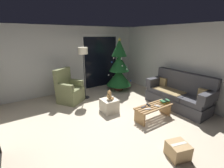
{
  "coord_description": "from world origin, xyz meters",
  "views": [
    {
      "loc": [
        -1.78,
        -2.71,
        2.17
      ],
      "look_at": [
        0.4,
        0.7,
        0.85
      ],
      "focal_mm": 24.22,
      "sensor_mm": 36.0,
      "label": 1
    }
  ],
  "objects_px": {
    "ottoman": "(109,105)",
    "remote_graphite": "(144,107)",
    "book_stack": "(165,101)",
    "cardboard_box_taped_mid_floor": "(178,150)",
    "remote_white": "(157,106)",
    "cell_phone": "(165,100)",
    "floor_lamp": "(83,56)",
    "teddy_bear_honey": "(110,96)",
    "remote_black": "(148,105)",
    "couch": "(178,94)",
    "remote_silver": "(148,109)",
    "coffee_table": "(153,110)",
    "armchair": "(69,90)",
    "christmas_tree": "(119,68)"
  },
  "relations": [
    {
      "from": "ottoman",
      "to": "remote_graphite",
      "type": "bearing_deg",
      "value": -59.98
    },
    {
      "from": "book_stack",
      "to": "cardboard_box_taped_mid_floor",
      "type": "distance_m",
      "value": 1.61
    },
    {
      "from": "remote_white",
      "to": "cell_phone",
      "type": "bearing_deg",
      "value": 162.7
    },
    {
      "from": "remote_white",
      "to": "cell_phone",
      "type": "distance_m",
      "value": 0.35
    },
    {
      "from": "floor_lamp",
      "to": "teddy_bear_honey",
      "type": "relative_size",
      "value": 6.25
    },
    {
      "from": "remote_black",
      "to": "remote_white",
      "type": "xyz_separation_m",
      "value": [
        0.16,
        -0.17,
        0.0
      ]
    },
    {
      "from": "teddy_bear_honey",
      "to": "couch",
      "type": "bearing_deg",
      "value": -23.37
    },
    {
      "from": "teddy_bear_honey",
      "to": "remote_silver",
      "type": "bearing_deg",
      "value": -63.61
    },
    {
      "from": "couch",
      "to": "coffee_table",
      "type": "bearing_deg",
      "value": -175.22
    },
    {
      "from": "remote_silver",
      "to": "floor_lamp",
      "type": "bearing_deg",
      "value": 47.74
    },
    {
      "from": "teddy_bear_honey",
      "to": "floor_lamp",
      "type": "bearing_deg",
      "value": 98.01
    },
    {
      "from": "book_stack",
      "to": "teddy_bear_honey",
      "type": "relative_size",
      "value": 0.93
    },
    {
      "from": "ottoman",
      "to": "armchair",
      "type": "bearing_deg",
      "value": 120.02
    },
    {
      "from": "remote_white",
      "to": "ottoman",
      "type": "distance_m",
      "value": 1.36
    },
    {
      "from": "couch",
      "to": "ottoman",
      "type": "xyz_separation_m",
      "value": [
        -2.0,
        0.87,
        -0.21
      ]
    },
    {
      "from": "coffee_table",
      "to": "armchair",
      "type": "height_order",
      "value": "armchair"
    },
    {
      "from": "remote_black",
      "to": "cardboard_box_taped_mid_floor",
      "type": "xyz_separation_m",
      "value": [
        -0.56,
        -1.31,
        -0.24
      ]
    },
    {
      "from": "floor_lamp",
      "to": "cardboard_box_taped_mid_floor",
      "type": "bearing_deg",
      "value": -84.72
    },
    {
      "from": "floor_lamp",
      "to": "armchair",
      "type": "bearing_deg",
      "value": -178.2
    },
    {
      "from": "christmas_tree",
      "to": "cardboard_box_taped_mid_floor",
      "type": "bearing_deg",
      "value": -108.2
    },
    {
      "from": "couch",
      "to": "armchair",
      "type": "xyz_separation_m",
      "value": [
        -2.76,
        2.19,
        0.0
      ]
    },
    {
      "from": "couch",
      "to": "armchair",
      "type": "height_order",
      "value": "armchair"
    },
    {
      "from": "remote_white",
      "to": "ottoman",
      "type": "relative_size",
      "value": 0.35
    },
    {
      "from": "book_stack",
      "to": "ottoman",
      "type": "xyz_separation_m",
      "value": [
        -1.2,
        1.01,
        -0.22
      ]
    },
    {
      "from": "remote_graphite",
      "to": "remote_black",
      "type": "relative_size",
      "value": 1.0
    },
    {
      "from": "remote_graphite",
      "to": "armchair",
      "type": "relative_size",
      "value": 0.14
    },
    {
      "from": "couch",
      "to": "floor_lamp",
      "type": "distance_m",
      "value": 3.29
    },
    {
      "from": "coffee_table",
      "to": "floor_lamp",
      "type": "relative_size",
      "value": 0.62
    },
    {
      "from": "coffee_table",
      "to": "book_stack",
      "type": "distance_m",
      "value": 0.44
    },
    {
      "from": "remote_black",
      "to": "christmas_tree",
      "type": "distance_m",
      "value": 2.4
    },
    {
      "from": "remote_black",
      "to": "armchair",
      "type": "distance_m",
      "value": 2.64
    },
    {
      "from": "remote_silver",
      "to": "remote_white",
      "type": "height_order",
      "value": "same"
    },
    {
      "from": "remote_black",
      "to": "floor_lamp",
      "type": "distance_m",
      "value": 2.64
    },
    {
      "from": "remote_graphite",
      "to": "remote_silver",
      "type": "height_order",
      "value": "same"
    },
    {
      "from": "remote_silver",
      "to": "armchair",
      "type": "xyz_separation_m",
      "value": [
        -1.28,
        2.36,
        0.02
      ]
    },
    {
      "from": "book_stack",
      "to": "floor_lamp",
      "type": "xyz_separation_m",
      "value": [
        -1.39,
        2.35,
        1.1
      ]
    },
    {
      "from": "couch",
      "to": "teddy_bear_honey",
      "type": "relative_size",
      "value": 6.87
    },
    {
      "from": "armchair",
      "to": "remote_graphite",
      "type": "bearing_deg",
      "value": -59.98
    },
    {
      "from": "remote_silver",
      "to": "ottoman",
      "type": "bearing_deg",
      "value": 57.87
    },
    {
      "from": "couch",
      "to": "remote_black",
      "type": "relative_size",
      "value": 12.56
    },
    {
      "from": "coffee_table",
      "to": "remote_silver",
      "type": "bearing_deg",
      "value": -167.53
    },
    {
      "from": "ottoman",
      "to": "cell_phone",
      "type": "bearing_deg",
      "value": -39.95
    },
    {
      "from": "cell_phone",
      "to": "armchair",
      "type": "height_order",
      "value": "armchair"
    },
    {
      "from": "remote_black",
      "to": "christmas_tree",
      "type": "bearing_deg",
      "value": -94.1
    },
    {
      "from": "christmas_tree",
      "to": "remote_white",
      "type": "bearing_deg",
      "value": -100.7
    },
    {
      "from": "christmas_tree",
      "to": "coffee_table",
      "type": "bearing_deg",
      "value": -102.35
    },
    {
      "from": "remote_silver",
      "to": "christmas_tree",
      "type": "bearing_deg",
      "value": 13.02
    },
    {
      "from": "teddy_bear_honey",
      "to": "coffee_table",
      "type": "bearing_deg",
      "value": -50.41
    },
    {
      "from": "remote_white",
      "to": "christmas_tree",
      "type": "relative_size",
      "value": 0.07
    },
    {
      "from": "couch",
      "to": "cardboard_box_taped_mid_floor",
      "type": "distance_m",
      "value": 2.29
    }
  ]
}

